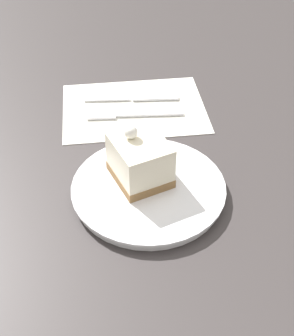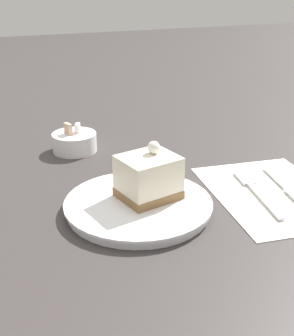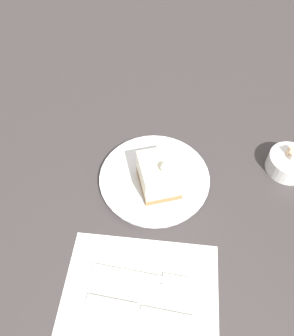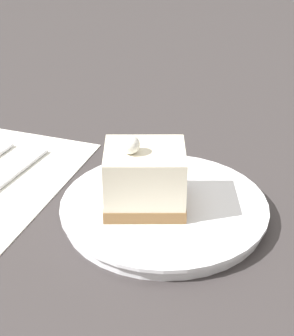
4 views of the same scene
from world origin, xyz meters
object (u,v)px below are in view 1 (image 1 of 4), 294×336
at_px(plate, 148,187).
at_px(fork, 126,115).
at_px(knife, 141,98).
at_px(cake_slice, 140,160).

height_order(plate, fork, plate).
bearing_deg(fork, knife, -28.04).
bearing_deg(knife, fork, 151.96).
distance_m(plate, fork, 0.20).
relative_size(plate, knife, 1.30).
bearing_deg(fork, plate, -171.52).
bearing_deg(knife, cake_slice, 177.52).
bearing_deg(plate, fork, -2.01).
bearing_deg(plate, knife, -10.31).
relative_size(cake_slice, fork, 0.57).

